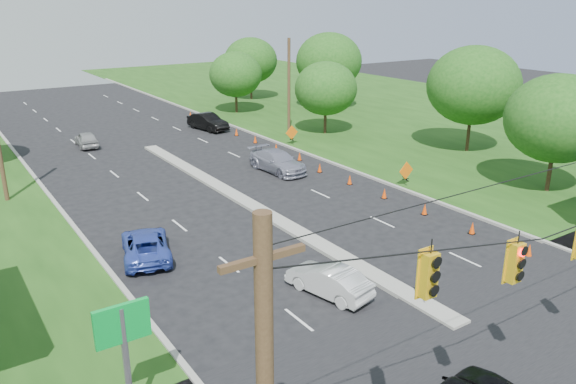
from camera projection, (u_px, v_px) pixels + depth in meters
ground at (557, 383)px, 18.80m from camera, size 160.00×160.00×0.00m
grass_right at (544, 144)px, 50.27m from camera, size 40.00×160.00×0.06m
cross_street at (557, 383)px, 18.80m from camera, size 160.00×14.00×0.02m
curb_left at (47, 194)px, 37.16m from camera, size 0.25×110.00×0.16m
curb_right at (298, 151)px, 47.73m from camera, size 0.25×110.00×0.16m
median at (247, 204)px, 35.35m from camera, size 1.00×34.00×0.18m
median_sign at (427, 275)px, 23.05m from camera, size 0.55×0.06×2.05m
utility_pole_far_right at (289, 88)px, 51.47m from camera, size 0.28×0.28×9.00m
cone_1 at (529, 250)px, 27.96m from camera, size 0.32×0.32×0.70m
cone_2 at (472, 228)px, 30.72m from camera, size 0.32×0.32×0.70m
cone_3 at (425, 209)px, 33.48m from camera, size 0.32×0.32×0.70m
cone_4 at (384, 193)px, 36.23m from camera, size 0.32×0.32×0.70m
cone_5 at (350, 180)px, 38.99m from camera, size 0.32×0.32×0.70m
cone_6 at (320, 168)px, 41.75m from camera, size 0.32×0.32×0.70m
cone_7 at (300, 156)px, 44.82m from camera, size 0.32×0.32×0.70m
cone_8 at (276, 147)px, 47.58m from camera, size 0.32×0.32×0.70m
cone_9 at (255, 139)px, 50.34m from camera, size 0.32×0.32×0.70m
cone_10 at (236, 132)px, 53.10m from camera, size 0.32×0.32×0.70m
cone_11 at (220, 126)px, 55.86m from camera, size 0.32×0.32×0.70m
cone_12 at (204, 120)px, 58.62m from camera, size 0.32×0.32×0.70m
cone_13 at (190, 114)px, 61.37m from camera, size 0.32×0.32×0.70m
work_sign_1 at (406, 171)px, 38.29m from camera, size 1.27×0.58×1.37m
work_sign_2 at (292, 133)px, 49.32m from camera, size 1.27×0.58×1.37m
tree_7 at (558, 118)px, 36.08m from camera, size 6.72×6.72×7.84m
tree_8 at (474, 85)px, 45.85m from camera, size 7.56×7.56×8.82m
tree_9 at (326, 88)px, 52.57m from camera, size 5.88×5.88×6.86m
tree_10 at (329, 61)px, 64.24m from camera, size 7.56×7.56×8.82m
tree_11 at (251, 60)px, 71.01m from camera, size 6.72×6.72×7.84m
tree_12 at (236, 74)px, 62.56m from camera, size 5.88×5.88×6.86m
white_sedan at (329, 280)px, 24.29m from camera, size 2.30×4.24×1.33m
blue_pickup at (146, 245)px, 27.80m from camera, size 3.44×5.21×1.33m
silver_car_far at (278, 161)px, 41.84m from camera, size 2.53×5.50×1.56m
silver_car_oncoming at (86, 139)px, 48.97m from camera, size 1.88×4.06×1.34m
dark_car_receding at (208, 122)px, 55.36m from camera, size 2.54×5.14×1.62m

